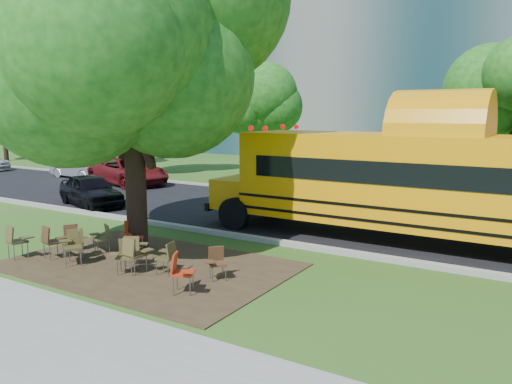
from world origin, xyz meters
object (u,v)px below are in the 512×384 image
Objects in this scene: school_bus at (434,183)px; chair_12 at (216,260)px; chair_9 at (103,236)px; black_car at (91,190)px; main_tree at (130,43)px; chair_3 at (74,243)px; pedestrian_b at (63,159)px; chair_6 at (168,255)px; bg_car_silver at (79,168)px; chair_11 at (134,247)px; pedestrian_a at (104,156)px; chair_1 at (51,239)px; chair_2 at (76,240)px; chair_10 at (132,233)px; chair_7 at (180,269)px; bg_car_red at (128,171)px; chair_5 at (125,253)px; chair_8 at (72,234)px; chair_4 at (134,252)px; chair_0 at (16,239)px.

chair_12 is (-3.49, -5.62, -1.36)m from school_bus.
chair_9 is 0.20× the size of black_car.
main_tree is 2.38× the size of black_car.
pedestrian_b is (-17.20, 12.92, 0.27)m from chair_3.
bg_car_silver is at bearing 46.28° from chair_6.
pedestrian_a reaches higher than chair_11.
chair_1 reaches higher than chair_2.
chair_10 is at bearing 104.39° from chair_11.
chair_12 is 0.46× the size of pedestrian_b.
chair_3 reaches higher than chair_7.
bg_car_red is at bearing 103.64° from chair_11.
chair_5 is at bearing -120.66° from bg_car_red.
chair_8 is at bearing -144.73° from school_bus.
chair_5 is at bearing 16.71° from pedestrian_b.
chair_6 is 0.21× the size of black_car.
chair_5 is (1.26, -1.69, -5.06)m from main_tree.
chair_6 is at bearing -122.81° from bg_car_silver.
pedestrian_b is (-20.77, 13.11, 0.29)m from chair_7.
school_bus reaches higher than chair_12.
chair_7 is at bearing -32.19° from main_tree.
chair_7 is 20.76m from bg_car_silver.
chair_10 is 13.38m from bg_car_red.
bg_car_red is 3.06× the size of pedestrian_b.
black_car is 13.29m from pedestrian_b.
chair_12 is 0.15× the size of bg_car_red.
pedestrian_a reaches higher than chair_10.
chair_6 is at bearing -29.21° from main_tree.
bg_car_red is (-9.65, 9.26, 0.17)m from chair_10.
bg_car_silver reaches higher than chair_3.
main_tree is 11.41× the size of chair_6.
pedestrian_a reaches higher than chair_3.
bg_car_red is (-11.75, 10.21, 0.22)m from chair_6.
chair_11 is 2.34m from chair_12.
chair_8 is 1.03× the size of chair_12.
black_car reaches higher than chair_9.
chair_5 is at bearing -97.84° from chair_11.
chair_4 is 2.91m from chair_8.
school_bus is at bearing -90.72° from bg_car_red.
chair_10 is (-2.11, 0.95, 0.05)m from chair_6.
school_bus is 14.43× the size of chair_0.
school_bus is 15.51× the size of chair_5.
chair_2 is 1.01× the size of chair_5.
main_tree is 4.90× the size of pedestrian_a.
pedestrian_b is at bearing 152.42° from chair_4.
chair_12 is at bearing 25.46° from chair_0.
main_tree is at bearing -101.97° from black_car.
chair_9 is at bearing -50.49° from chair_12.
main_tree is 20.84m from pedestrian_a.
main_tree reaches higher than chair_4.
chair_0 is 4.36m from chair_6.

